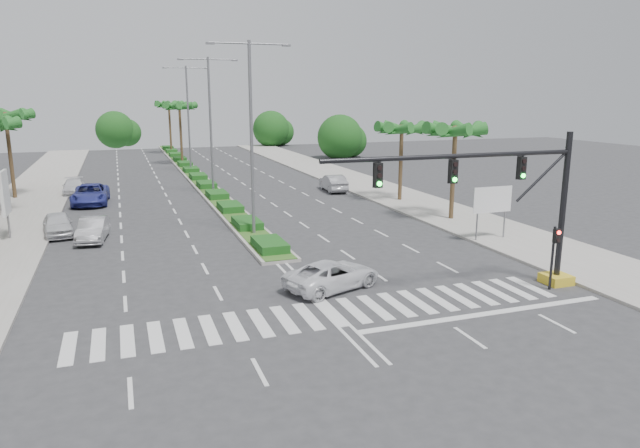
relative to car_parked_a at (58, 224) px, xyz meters
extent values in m
plane|color=#333335|center=(11.80, -18.46, -0.73)|extent=(160.00, 160.00, 0.00)
cube|color=gray|center=(27.00, 1.54, -0.65)|extent=(6.00, 120.00, 0.15)
cube|color=gray|center=(-3.40, 1.54, -0.65)|extent=(6.00, 120.00, 0.15)
cube|color=gray|center=(11.80, 26.54, -0.63)|extent=(2.20, 75.00, 0.20)
cube|color=#3C5F20|center=(11.80, 26.54, -0.51)|extent=(1.80, 75.00, 0.04)
cube|color=gold|center=(23.30, -18.46, -0.50)|extent=(1.20, 1.20, 0.45)
cylinder|color=black|center=(23.30, -18.46, 2.97)|extent=(0.28, 0.28, 7.00)
cylinder|color=black|center=(17.30, -18.46, 5.57)|extent=(12.00, 0.20, 0.20)
cylinder|color=black|center=(21.90, -18.46, 4.47)|extent=(2.53, 0.12, 2.15)
cube|color=black|center=(20.80, -18.46, 4.92)|extent=(0.32, 0.24, 1.00)
cylinder|color=#19E533|center=(20.80, -18.60, 4.60)|extent=(0.20, 0.06, 0.20)
cube|color=black|center=(17.30, -18.46, 4.92)|extent=(0.32, 0.24, 1.00)
cylinder|color=#19E533|center=(17.30, -18.60, 4.60)|extent=(0.20, 0.06, 0.20)
cube|color=black|center=(13.80, -18.46, 4.92)|extent=(0.32, 0.24, 1.00)
cylinder|color=#19E533|center=(13.80, -18.60, 4.60)|extent=(0.20, 0.06, 0.20)
cylinder|color=black|center=(22.40, -19.06, 0.77)|extent=(0.12, 0.12, 3.00)
cube|color=black|center=(22.40, -19.21, 1.87)|extent=(0.28, 0.22, 0.65)
cylinder|color=red|center=(22.40, -19.34, 2.05)|extent=(0.18, 0.05, 0.18)
cylinder|color=slate|center=(24.30, -10.46, 0.67)|extent=(0.10, 0.10, 2.80)
cylinder|color=slate|center=(26.30, -10.46, 0.67)|extent=(0.10, 0.10, 2.80)
cube|color=#0C6638|center=(25.30, -10.46, 1.87)|extent=(2.60, 0.08, 1.50)
cube|color=white|center=(25.30, -10.51, 1.87)|extent=(2.70, 0.02, 1.60)
cylinder|color=slate|center=(-2.70, -0.46, 0.67)|extent=(0.12, 0.12, 2.80)
cube|color=white|center=(-2.70, -0.46, 2.27)|extent=(0.18, 2.10, 2.70)
cube|color=#D8594C|center=(-2.70, -0.46, 2.27)|extent=(0.12, 2.00, 2.60)
cone|color=#1E6123|center=(-3.60, 7.54, 5.87)|extent=(0.90, 3.62, 1.50)
cone|color=#1E6123|center=(-4.01, 8.40, 5.87)|extent=(3.39, 2.96, 1.50)
cylinder|color=brown|center=(-4.70, 15.54, 2.87)|extent=(0.32, 0.32, 7.20)
sphere|color=brown|center=(-4.70, 15.54, 6.37)|extent=(0.70, 0.70, 0.70)
cone|color=#1E6123|center=(-3.60, 15.54, 6.27)|extent=(0.90, 3.62, 1.50)
cone|color=#1E6123|center=(-4.01, 16.40, 6.27)|extent=(3.39, 2.96, 1.50)
cone|color=#1E6123|center=(-4.94, 16.61, 6.27)|extent=(3.73, 1.68, 1.50)
cone|color=#1E6123|center=(-4.94, 14.46, 6.27)|extent=(3.73, 1.68, 1.50)
cone|color=#1E6123|center=(-4.01, 14.68, 6.27)|extent=(3.39, 2.96, 1.50)
cylinder|color=brown|center=(26.30, -4.46, 2.52)|extent=(0.32, 0.32, 6.50)
sphere|color=brown|center=(26.30, -4.46, 5.67)|extent=(0.70, 0.70, 0.70)
cone|color=#1E6123|center=(27.40, -4.46, 5.57)|extent=(0.90, 3.62, 1.50)
cone|color=#1E6123|center=(26.99, -3.60, 5.57)|extent=(3.39, 2.96, 1.50)
cone|color=#1E6123|center=(26.06, -3.39, 5.57)|extent=(3.73, 1.68, 1.50)
cone|color=#1E6123|center=(25.31, -3.99, 5.57)|extent=(2.38, 3.65, 1.50)
cone|color=#1E6123|center=(25.31, -4.94, 5.57)|extent=(2.38, 3.65, 1.50)
cone|color=#1E6123|center=(26.06, -5.54, 5.57)|extent=(3.73, 1.68, 1.50)
cone|color=#1E6123|center=(26.99, -5.32, 5.57)|extent=(3.39, 2.96, 1.50)
cylinder|color=brown|center=(26.30, 3.54, 2.37)|extent=(0.32, 0.32, 6.20)
sphere|color=brown|center=(26.30, 3.54, 5.37)|extent=(0.70, 0.70, 0.70)
cone|color=#1E6123|center=(27.40, 3.54, 5.27)|extent=(0.90, 3.62, 1.50)
cone|color=#1E6123|center=(26.99, 4.40, 5.27)|extent=(3.39, 2.96, 1.50)
cone|color=#1E6123|center=(26.06, 4.61, 5.27)|extent=(3.73, 1.68, 1.50)
cone|color=#1E6123|center=(25.31, 4.01, 5.27)|extent=(2.38, 3.65, 1.50)
cone|color=#1E6123|center=(25.31, 3.06, 5.27)|extent=(2.38, 3.65, 1.50)
cone|color=#1E6123|center=(26.06, 2.46, 5.27)|extent=(3.73, 1.68, 1.50)
cone|color=#1E6123|center=(26.99, 2.68, 5.27)|extent=(3.39, 2.96, 1.50)
cylinder|color=brown|center=(11.80, 36.54, 3.02)|extent=(0.32, 0.32, 7.50)
sphere|color=brown|center=(11.80, 36.54, 6.67)|extent=(0.70, 0.70, 0.70)
cone|color=#1E6123|center=(12.90, 36.54, 6.57)|extent=(0.90, 3.62, 1.50)
cone|color=#1E6123|center=(12.49, 37.40, 6.57)|extent=(3.39, 2.96, 1.50)
cone|color=#1E6123|center=(11.56, 37.61, 6.57)|extent=(3.73, 1.68, 1.50)
cone|color=#1E6123|center=(10.81, 37.01, 6.57)|extent=(2.38, 3.65, 1.50)
cone|color=#1E6123|center=(10.81, 36.06, 6.57)|extent=(2.38, 3.65, 1.50)
cone|color=#1E6123|center=(11.56, 35.46, 6.57)|extent=(3.73, 1.68, 1.50)
cone|color=#1E6123|center=(12.49, 35.68, 6.57)|extent=(3.39, 2.96, 1.50)
cylinder|color=brown|center=(11.80, 51.54, 3.02)|extent=(0.32, 0.32, 7.50)
sphere|color=brown|center=(11.80, 51.54, 6.67)|extent=(0.70, 0.70, 0.70)
cone|color=#1E6123|center=(12.90, 51.54, 6.57)|extent=(0.90, 3.62, 1.50)
cone|color=#1E6123|center=(12.49, 52.40, 6.57)|extent=(3.39, 2.96, 1.50)
cone|color=#1E6123|center=(11.56, 52.61, 6.57)|extent=(3.73, 1.68, 1.50)
cone|color=#1E6123|center=(10.81, 52.01, 6.57)|extent=(2.38, 3.65, 1.50)
cone|color=#1E6123|center=(10.81, 51.06, 6.57)|extent=(2.38, 3.65, 1.50)
cone|color=#1E6123|center=(11.56, 50.46, 6.57)|extent=(3.73, 1.68, 1.50)
cone|color=#1E6123|center=(12.49, 50.68, 6.57)|extent=(3.39, 2.96, 1.50)
cylinder|color=slate|center=(11.80, -4.46, 5.27)|extent=(0.20, 0.20, 12.00)
cylinder|color=slate|center=(10.60, -4.46, 11.07)|extent=(2.40, 0.10, 0.10)
cylinder|color=slate|center=(13.00, -4.46, 11.07)|extent=(2.40, 0.10, 0.10)
cube|color=slate|center=(9.50, -4.46, 11.02)|extent=(0.50, 0.25, 0.12)
cube|color=slate|center=(14.10, -4.46, 11.02)|extent=(0.50, 0.25, 0.12)
cylinder|color=slate|center=(11.80, 11.54, 5.27)|extent=(0.20, 0.20, 12.00)
cylinder|color=slate|center=(10.60, 11.54, 11.07)|extent=(2.40, 0.10, 0.10)
cylinder|color=slate|center=(13.00, 11.54, 11.07)|extent=(2.40, 0.10, 0.10)
cube|color=slate|center=(9.50, 11.54, 11.02)|extent=(0.50, 0.25, 0.12)
cube|color=slate|center=(14.10, 11.54, 11.02)|extent=(0.50, 0.25, 0.12)
cylinder|color=slate|center=(11.80, 27.54, 5.27)|extent=(0.20, 0.20, 12.00)
cylinder|color=slate|center=(10.60, 27.54, 11.07)|extent=(2.40, 0.10, 0.10)
cylinder|color=slate|center=(13.00, 27.54, 11.07)|extent=(2.40, 0.10, 0.10)
cube|color=slate|center=(9.50, 27.54, 11.02)|extent=(0.50, 0.25, 0.12)
cube|color=slate|center=(14.10, 27.54, 11.02)|extent=(0.50, 0.25, 0.12)
imported|color=silver|center=(0.00, 0.00, 0.00)|extent=(2.24, 4.45, 1.46)
imported|color=#A7A6AB|center=(2.18, -2.16, -0.01)|extent=(2.02, 4.48, 1.43)
imported|color=#2F3692|center=(1.59, 10.89, 0.10)|extent=(3.01, 6.06, 1.65)
imported|color=silver|center=(0.00, 16.54, -0.05)|extent=(2.11, 4.77, 1.36)
imported|color=white|center=(12.96, -15.56, -0.07)|extent=(5.22, 3.70, 1.32)
imported|color=#A7A6AB|center=(22.86, 10.36, 0.05)|extent=(2.04, 4.83, 1.55)
camera|label=1|loc=(3.97, -39.17, 8.07)|focal=32.00mm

